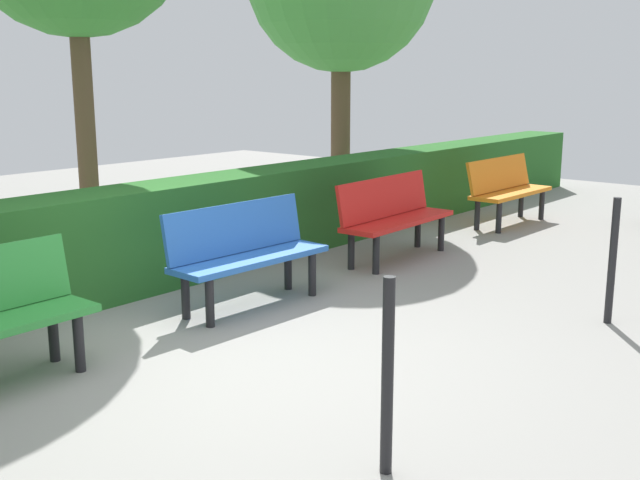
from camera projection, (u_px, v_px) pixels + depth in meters
The scene contains 7 objects.
ground_plane at pixel (222, 361), 5.24m from camera, with size 20.86×20.86×0.00m, color gray.
bench_orange at pixel (506, 187), 9.93m from camera, with size 1.50×0.49×0.86m.
bench_red at pixel (393, 214), 8.05m from camera, with size 1.60×0.51×0.86m.
bench_blue at pixel (245, 250), 6.42m from camera, with size 1.48×0.51×0.86m.
hedge_row at pixel (160, 234), 7.12m from camera, with size 16.86×0.63×0.93m, color #266023.
railing_post_mid at pixel (612, 261), 5.95m from camera, with size 0.06×0.06×1.00m, color black.
railing_post_far at pixel (387, 377), 3.68m from camera, with size 0.06×0.06×1.00m, color black.
Camera 1 is at (3.36, 3.69, 1.93)m, focal length 43.05 mm.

